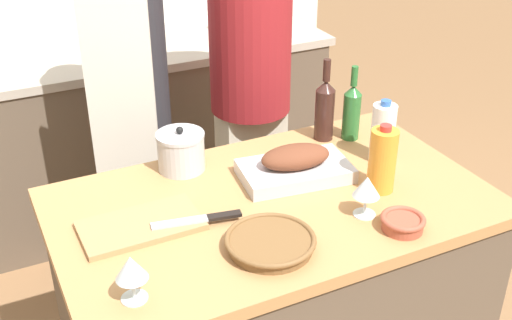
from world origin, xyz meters
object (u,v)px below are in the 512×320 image
wicker_basket (270,242)px  milk_jug (383,133)px  mixing_bowl (403,222)px  wine_bottle_dark (352,111)px  juice_jug (382,160)px  wine_glass_right (131,269)px  cutting_board (141,226)px  wine_bottle_green (325,108)px  stock_pot (181,151)px  person_cook_aproned (129,98)px  roasting_pan (295,166)px  condiment_bottle_extra (225,16)px  condiment_bottle_tall (237,10)px  person_cook_guest (250,81)px  condiment_bottle_short (122,34)px  wine_glass_left (367,188)px  knife_chef (200,219)px

wicker_basket → milk_jug: milk_jug is taller
wicker_basket → mixing_bowl: (0.38, -0.08, 0.00)m
wine_bottle_dark → juice_jug: bearing=-108.5°
wicker_basket → wine_glass_right: size_ratio=1.96×
cutting_board → wine_bottle_green: (0.76, 0.26, 0.11)m
stock_pot → person_cook_aproned: person_cook_aproned is taller
roasting_pan → condiment_bottle_extra: 1.54m
condiment_bottle_tall → person_cook_guest: 0.95m
juice_jug → condiment_bottle_short: juice_jug is taller
wine_bottle_dark → wine_bottle_green: bearing=155.8°
wicker_basket → wine_glass_left: bearing=4.6°
knife_chef → person_cook_aproned: (0.05, 0.89, 0.02)m
wine_bottle_green → wine_bottle_dark: size_ratio=1.10×
wicker_basket → knife_chef: (-0.13, 0.19, -0.00)m
wine_glass_left → condiment_bottle_short: size_ratio=0.73×
mixing_bowl → person_cook_aproned: (-0.45, 1.16, 0.02)m
roasting_pan → wine_glass_left: 0.29m
condiment_bottle_tall → condiment_bottle_short: 0.71m
stock_pot → milk_jug: size_ratio=0.73×
stock_pot → juice_jug: juice_jug is taller
wine_bottle_dark → wine_glass_left: (-0.24, -0.44, -0.02)m
wine_glass_left → person_cook_guest: size_ratio=0.07×
juice_jug → condiment_bottle_short: size_ratio=1.27×
mixing_bowl → condiment_bottle_extra: bearing=81.5°
roasting_pan → knife_chef: size_ratio=1.43×
wicker_basket → wine_glass_left: size_ratio=1.94×
condiment_bottle_extra → wine_glass_left: bearing=-100.7°
person_cook_aproned → condiment_bottle_extra: bearing=68.9°
milk_jug → condiment_bottle_tall: (0.22, 1.63, -0.02)m
wicker_basket → condiment_bottle_extra: size_ratio=1.25×
knife_chef → stock_pot: bearing=78.5°
cutting_board → person_cook_aproned: size_ratio=0.20×
condiment_bottle_short → condiment_bottle_extra: condiment_bottle_extra is taller
wine_glass_right → condiment_bottle_short: bearing=75.0°
mixing_bowl → roasting_pan: bearing=108.5°
stock_pot → juice_jug: bearing=-37.8°
stock_pot → person_cook_aproned: (-0.01, 0.56, -0.03)m
milk_jug → wine_bottle_green: bearing=112.0°
cutting_board → person_cook_aproned: bearing=75.8°
mixing_bowl → stock_pot: bearing=126.0°
juice_jug → roasting_pan: bearing=138.2°
condiment_bottle_tall → person_cook_aproned: (-0.85, -0.83, -0.04)m
stock_pot → condiment_bottle_short: bearing=83.0°
wine_bottle_green → knife_chef: 0.69m
wine_bottle_dark → condiment_bottle_short: size_ratio=1.56×
condiment_bottle_tall → condiment_bottle_short: size_ratio=0.97×
stock_pot → condiment_bottle_short: size_ratio=0.91×
condiment_bottle_short → knife_chef: bearing=-98.0°
cutting_board → milk_jug: 0.86m
wine_bottle_green → roasting_pan: bearing=-138.8°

